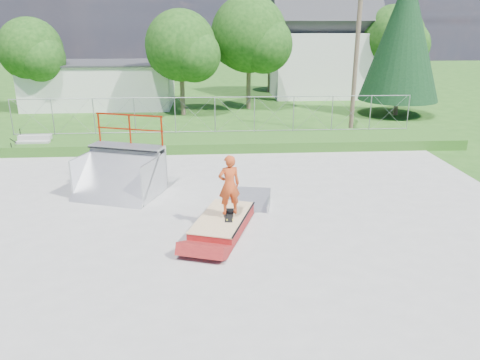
{
  "coord_description": "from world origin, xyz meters",
  "views": [
    {
      "loc": [
        -0.3,
        -12.89,
        5.88
      ],
      "look_at": [
        0.64,
        1.11,
        1.1
      ],
      "focal_mm": 35.0,
      "sensor_mm": 36.0,
      "label": 1
    }
  ],
  "objects_px": {
    "quarter_pipe": "(116,159)",
    "skater": "(229,187)",
    "grind_box": "(223,223)",
    "flat_bank_ramp": "(250,200)"
  },
  "relations": [
    {
      "from": "quarter_pipe",
      "to": "flat_bank_ramp",
      "type": "xyz_separation_m",
      "value": [
        4.53,
        -1.28,
        -1.15
      ]
    },
    {
      "from": "quarter_pipe",
      "to": "skater",
      "type": "distance_m",
      "value": 4.88
    },
    {
      "from": "grind_box",
      "to": "quarter_pipe",
      "type": "height_order",
      "value": "quarter_pipe"
    },
    {
      "from": "grind_box",
      "to": "quarter_pipe",
      "type": "relative_size",
      "value": 1.1
    },
    {
      "from": "grind_box",
      "to": "skater",
      "type": "distance_m",
      "value": 1.15
    },
    {
      "from": "grind_box",
      "to": "flat_bank_ramp",
      "type": "bearing_deg",
      "value": 79.7
    },
    {
      "from": "grind_box",
      "to": "quarter_pipe",
      "type": "bearing_deg",
      "value": 157.46
    },
    {
      "from": "flat_bank_ramp",
      "to": "skater",
      "type": "xyz_separation_m",
      "value": [
        -0.77,
        -1.82,
        1.13
      ]
    },
    {
      "from": "quarter_pipe",
      "to": "skater",
      "type": "bearing_deg",
      "value": -20.39
    },
    {
      "from": "grind_box",
      "to": "skater",
      "type": "relative_size",
      "value": 1.68
    }
  ]
}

